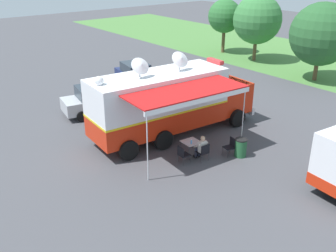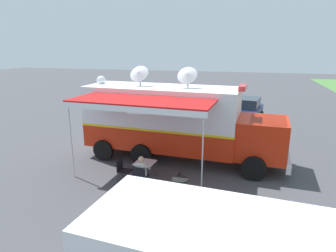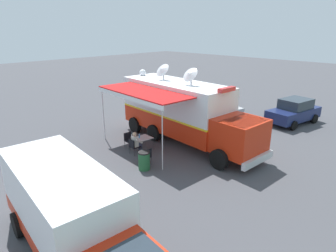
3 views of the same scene
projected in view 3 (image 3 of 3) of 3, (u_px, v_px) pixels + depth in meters
The scene contains 13 objects.
ground_plane at pixel (175, 138), 17.98m from camera, with size 100.00×100.00×0.00m, color #47474C.
lot_stripe at pixel (207, 128), 19.66m from camera, with size 0.12×4.80×0.01m, color silver.
command_truck at pixel (184, 110), 16.80m from camera, with size 5.28×9.65×4.53m.
folding_table at pixel (144, 138), 16.03m from camera, with size 0.86×0.86×0.73m.
water_bottle at pixel (139, 136), 15.95m from camera, with size 0.07×0.07×0.22m.
folding_chair_at_table at pixel (133, 145), 15.49m from camera, with size 0.51×0.51×0.87m.
folding_chair_beside_table at pixel (129, 139), 16.39m from camera, with size 0.51×0.51×0.87m.
folding_chair_spare_by_truck at pixel (146, 155), 14.28m from camera, with size 0.56×0.56×0.87m.
seated_responder at pixel (136, 142), 15.56m from camera, with size 0.68×0.58×1.25m.
trash_bin at pixel (144, 161), 13.86m from camera, with size 0.57×0.57×0.91m.
support_truck at pixel (70, 215), 8.32m from camera, with size 2.86×6.97×2.70m.
car_behind_truck at pixel (214, 107), 21.71m from camera, with size 2.58×4.46×1.76m.
car_far_corner at pixel (294, 111), 20.49m from camera, with size 4.45×2.57×1.76m.
Camera 3 is at (12.32, 11.40, 6.50)m, focal length 30.89 mm.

